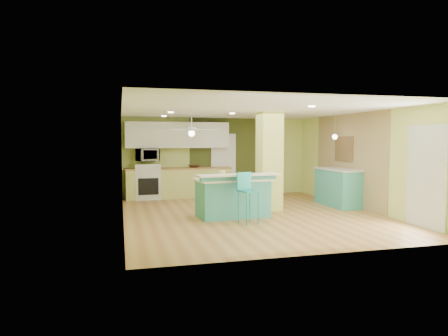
{
  "coord_description": "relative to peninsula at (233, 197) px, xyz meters",
  "views": [
    {
      "loc": [
        -3.05,
        -9.07,
        1.79
      ],
      "look_at": [
        -0.58,
        0.4,
        1.11
      ],
      "focal_mm": 32.0,
      "sensor_mm": 36.0,
      "label": 1
    }
  ],
  "objects": [
    {
      "name": "floor",
      "position": [
        0.51,
        0.19,
        -0.48
      ],
      "size": [
        6.0,
        7.0,
        0.01
      ],
      "primitive_type": "cube",
      "color": "#9D6836",
      "rests_on": "ground"
    },
    {
      "name": "ceiling",
      "position": [
        0.51,
        0.19,
        2.03
      ],
      "size": [
        6.0,
        7.0,
        0.01
      ],
      "primitive_type": "cube",
      "color": "white",
      "rests_on": "wall_back"
    },
    {
      "name": "wall_back",
      "position": [
        0.51,
        3.69,
        0.77
      ],
      "size": [
        6.0,
        0.01,
        2.5
      ],
      "primitive_type": "cube",
      "color": "#D5E379",
      "rests_on": "floor"
    },
    {
      "name": "wall_front",
      "position": [
        0.51,
        -3.32,
        0.77
      ],
      "size": [
        6.0,
        0.01,
        2.5
      ],
      "primitive_type": "cube",
      "color": "#D5E379",
      "rests_on": "floor"
    },
    {
      "name": "wall_left",
      "position": [
        -2.49,
        0.19,
        0.77
      ],
      "size": [
        0.01,
        7.0,
        2.5
      ],
      "primitive_type": "cube",
      "color": "#D5E379",
      "rests_on": "floor"
    },
    {
      "name": "wall_right",
      "position": [
        3.52,
        0.19,
        0.77
      ],
      "size": [
        0.01,
        7.0,
        2.5
      ],
      "primitive_type": "cube",
      "color": "#D5E379",
      "rests_on": "floor"
    },
    {
      "name": "wood_panel",
      "position": [
        3.5,
        0.79,
        0.77
      ],
      "size": [
        0.02,
        3.4,
        2.5
      ],
      "primitive_type": "cube",
      "color": "#927A53",
      "rests_on": "floor"
    },
    {
      "name": "olive_accent",
      "position": [
        0.71,
        3.67,
        0.77
      ],
      "size": [
        2.2,
        0.02,
        2.5
      ],
      "primitive_type": "cube",
      "color": "#3F471C",
      "rests_on": "floor"
    },
    {
      "name": "interior_door",
      "position": [
        0.71,
        3.65,
        0.52
      ],
      "size": [
        0.82,
        0.05,
        2.0
      ],
      "primitive_type": "cube",
      "color": "white",
      "rests_on": "floor"
    },
    {
      "name": "french_door",
      "position": [
        3.48,
        -2.11,
        0.57
      ],
      "size": [
        0.04,
        1.08,
        2.1
      ],
      "primitive_type": "cube",
      "color": "silver",
      "rests_on": "floor"
    },
    {
      "name": "column",
      "position": [
        1.16,
        0.69,
        0.77
      ],
      "size": [
        0.55,
        0.55,
        2.5
      ],
      "primitive_type": "cube",
      "color": "#CAD060",
      "rests_on": "floor"
    },
    {
      "name": "kitchen_run",
      "position": [
        -0.79,
        3.39,
        -0.01
      ],
      "size": [
        3.25,
        0.63,
        0.94
      ],
      "color": "#CED06D",
      "rests_on": "floor"
    },
    {
      "name": "stove",
      "position": [
        -1.74,
        3.38,
        -0.02
      ],
      "size": [
        0.76,
        0.66,
        1.08
      ],
      "color": "silver",
      "rests_on": "floor"
    },
    {
      "name": "upper_cabinets",
      "position": [
        -0.79,
        3.51,
        1.47
      ],
      "size": [
        3.2,
        0.34,
        0.8
      ],
      "primitive_type": "cube",
      "color": "white",
      "rests_on": "wall_back"
    },
    {
      "name": "microwave",
      "position": [
        -1.74,
        3.39,
        0.87
      ],
      "size": [
        0.7,
        0.48,
        0.39
      ],
      "primitive_type": "imported",
      "color": "silver",
      "rests_on": "wall_back"
    },
    {
      "name": "ceiling_fan",
      "position": [
        -0.59,
        2.19,
        1.6
      ],
      "size": [
        1.41,
        1.41,
        0.61
      ],
      "color": "silver",
      "rests_on": "ceiling"
    },
    {
      "name": "pendant_lamp",
      "position": [
        3.16,
        0.94,
        1.41
      ],
      "size": [
        0.14,
        0.14,
        0.69
      ],
      "color": "silver",
      "rests_on": "ceiling"
    },
    {
      "name": "wall_decor",
      "position": [
        3.48,
        0.99,
        1.07
      ],
      "size": [
        0.03,
        0.9,
        0.7
      ],
      "primitive_type": "cube",
      "color": "brown",
      "rests_on": "wood_panel"
    },
    {
      "name": "peninsula",
      "position": [
        0.0,
        0.0,
        0.0
      ],
      "size": [
        1.96,
        1.19,
        1.03
      ],
      "rotation": [
        0.0,
        0.0,
        0.09
      ],
      "color": "teal",
      "rests_on": "floor"
    },
    {
      "name": "bar_stool",
      "position": [
        0.09,
        -0.74,
        0.26
      ],
      "size": [
        0.45,
        0.45,
        1.1
      ],
      "rotation": [
        0.0,
        0.0,
        0.3
      ],
      "color": "teal",
      "rests_on": "floor"
    },
    {
      "name": "side_counter",
      "position": [
        3.21,
        0.8,
        0.03
      ],
      "size": [
        0.67,
        1.58,
        1.02
      ],
      "color": "teal",
      "rests_on": "floor"
    },
    {
      "name": "fruit_bowl",
      "position": [
        -0.31,
        3.34,
        0.5
      ],
      "size": [
        0.41,
        0.41,
        0.08
      ],
      "primitive_type": "imported",
      "rotation": [
        0.0,
        0.0,
        0.23
      ],
      "color": "#3D2319",
      "rests_on": "kitchen_run"
    },
    {
      "name": "canister",
      "position": [
        -0.24,
        0.07,
        0.51
      ],
      "size": [
        0.14,
        0.14,
        0.19
      ],
      "primitive_type": "cylinder",
      "color": "yellow",
      "rests_on": "peninsula"
    }
  ]
}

